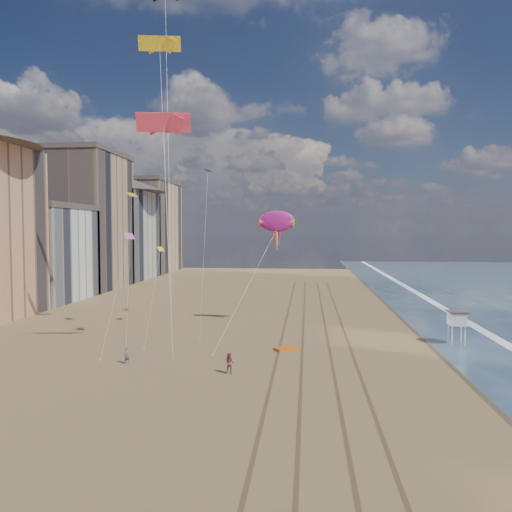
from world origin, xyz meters
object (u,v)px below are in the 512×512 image
Objects in this scene: lifeguard_stand at (457,319)px; grounded_kite at (287,349)px; show_kite at (277,222)px; kite_flyer_b at (230,363)px; kite_flyer_a at (127,355)px.

lifeguard_stand is 1.53× the size of grounded_kite.
lifeguard_stand is 0.17× the size of show_kite.
show_kite is at bearing 157.50° from lifeguard_stand.
grounded_kite is at bearing -81.97° from show_kite.
show_kite is 11.40× the size of kite_flyer_b.
show_kite reaches higher than kite_flyer_b.
show_kite is 13.50× the size of kite_flyer_a.
show_kite is (-1.81, 12.84, 13.33)m from grounded_kite.
kite_flyer_b is (-2.74, -21.83, -12.55)m from show_kite.
kite_flyer_a is 0.84× the size of kite_flyer_b.
show_kite is at bearing 88.04° from kite_flyer_b.
lifeguard_stand is 1.98× the size of kite_flyer_b.
lifeguard_stand is 26.57m from kite_flyer_b.
grounded_kite is at bearing -9.18° from kite_flyer_a.
grounded_kite is 16.00m from kite_flyer_a.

